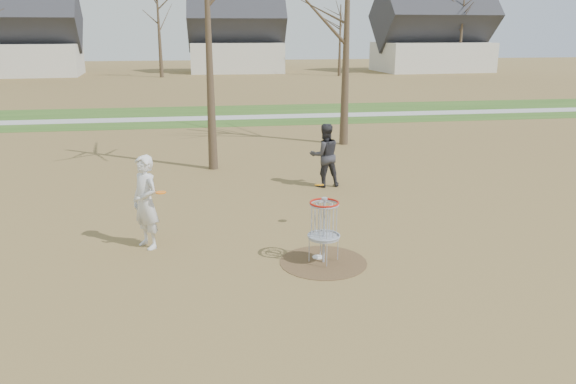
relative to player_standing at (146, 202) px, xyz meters
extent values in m
plane|color=brown|center=(3.62, -1.44, -1.03)|extent=(160.00, 160.00, 0.00)
cube|color=#2D5119|center=(3.62, 19.56, -1.02)|extent=(160.00, 8.00, 0.01)
cube|color=#9E9E99|center=(3.62, 18.56, -1.01)|extent=(160.00, 1.50, 0.01)
cylinder|color=#47331E|center=(3.62, -1.44, -1.02)|extent=(1.80, 1.80, 0.01)
imported|color=silver|center=(0.00, 0.00, 0.00)|extent=(0.85, 0.89, 2.06)
imported|color=#2F2E33|center=(4.91, 4.30, -0.07)|extent=(1.00, 0.81, 1.92)
cylinder|color=white|center=(3.55, -1.20, -1.01)|extent=(0.22, 0.22, 0.02)
cylinder|color=orange|center=(3.97, 0.69, 0.03)|extent=(0.22, 0.22, 0.06)
cylinder|color=orange|center=(0.35, -0.25, 0.27)|extent=(0.22, 0.22, 0.02)
cylinder|color=#9EA3AD|center=(3.62, -1.44, -0.35)|extent=(0.05, 0.05, 1.35)
cylinder|color=#9EA3AD|center=(3.62, -1.44, -0.48)|extent=(0.64, 0.64, 0.04)
torus|color=#9EA3AD|center=(3.62, -1.44, 0.22)|extent=(0.60, 0.60, 0.04)
torus|color=#B4180C|center=(3.62, -1.44, 0.26)|extent=(0.60, 0.60, 0.04)
cone|color=#382B1E|center=(1.62, 7.06, 2.72)|extent=(0.32, 0.32, 7.50)
cone|color=#382B1E|center=(7.12, 10.56, 3.22)|extent=(0.36, 0.36, 8.50)
cone|color=#382B1E|center=(-2.38, 46.56, 3.47)|extent=(0.40, 0.40, 9.00)
cone|color=#382B1E|center=(15.62, 45.56, 2.47)|extent=(0.32, 0.32, 7.00)
cone|color=#382B1E|center=(29.62, 47.56, 3.22)|extent=(0.38, 0.38, 8.50)
cube|color=silver|center=(-16.38, 50.56, 0.57)|extent=(11.46, 7.75, 3.20)
pyramid|color=#2D2D33|center=(-16.38, 50.56, 3.95)|extent=(12.01, 7.79, 3.55)
cube|color=silver|center=(5.62, 52.56, 0.57)|extent=(10.24, 7.34, 3.20)
pyramid|color=#2D2D33|center=(5.62, 52.56, 3.95)|extent=(10.74, 7.36, 3.55)
cube|color=silver|center=(27.62, 50.56, 0.57)|extent=(12.40, 8.62, 3.20)
pyramid|color=#2D2D33|center=(27.62, 50.56, 4.20)|extent=(13.00, 8.65, 4.06)
camera|label=1|loc=(1.24, -11.88, 3.58)|focal=35.00mm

